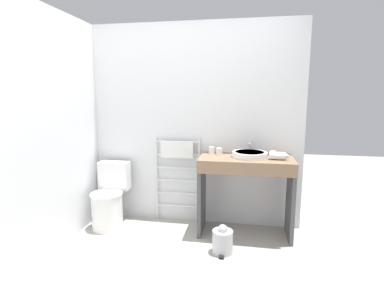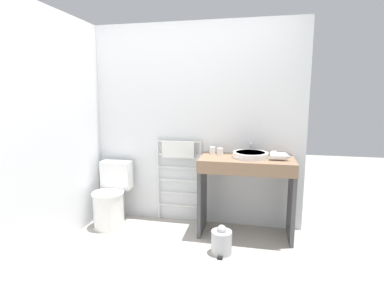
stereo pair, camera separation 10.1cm
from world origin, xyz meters
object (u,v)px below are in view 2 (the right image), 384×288
object	(u,v)px
hair_dryer	(279,156)
cup_near_wall	(213,150)
sink_basin	(250,155)
cup_near_edge	(220,152)
toilet	(111,199)
towel_radiator	(179,162)
trash_bin	(222,241)

from	to	relation	value
hair_dryer	cup_near_wall	bearing A→B (deg)	165.49
sink_basin	cup_near_edge	size ratio (longest dim) A/B	4.86
cup_near_wall	hair_dryer	distance (m)	0.75
toilet	cup_near_wall	bearing A→B (deg)	10.51
toilet	cup_near_edge	xyz separation A→B (m)	(1.28, 0.16, 0.59)
towel_radiator	cup_near_edge	bearing A→B (deg)	-11.37
trash_bin	hair_dryer	bearing A→B (deg)	38.41
hair_dryer	trash_bin	size ratio (longest dim) A/B	0.73
towel_radiator	trash_bin	world-z (taller)	towel_radiator
cup_near_wall	hair_dryer	xyz separation A→B (m)	(0.72, -0.19, 0.00)
cup_near_wall	towel_radiator	bearing A→B (deg)	173.51
toilet	towel_radiator	size ratio (longest dim) A/B	0.73
hair_dryer	trash_bin	distance (m)	1.05
cup_near_wall	trash_bin	bearing A→B (deg)	-73.07
towel_radiator	cup_near_wall	size ratio (longest dim) A/B	12.92
hair_dryer	cup_near_edge	bearing A→B (deg)	168.16
cup_near_edge	hair_dryer	xyz separation A→B (m)	(0.63, -0.13, 0.00)
towel_radiator	cup_near_edge	distance (m)	0.55
sink_basin	cup_near_edge	xyz separation A→B (m)	(-0.34, 0.07, 0.01)
toilet	towel_radiator	xyz separation A→B (m)	(0.77, 0.27, 0.42)
toilet	cup_near_wall	distance (m)	1.34
sink_basin	cup_near_wall	size ratio (longest dim) A/B	4.75
towel_radiator	cup_near_wall	bearing A→B (deg)	-6.49
hair_dryer	toilet	bearing A→B (deg)	-179.03
cup_near_wall	trash_bin	distance (m)	1.02
cup_near_wall	hair_dryer	world-z (taller)	hair_dryer
trash_bin	cup_near_wall	bearing A→B (deg)	106.93
hair_dryer	sink_basin	bearing A→B (deg)	168.47
toilet	sink_basin	world-z (taller)	sink_basin
toilet	cup_near_edge	size ratio (longest dim) A/B	9.63
sink_basin	hair_dryer	distance (m)	0.30
toilet	hair_dryer	bearing A→B (deg)	0.97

